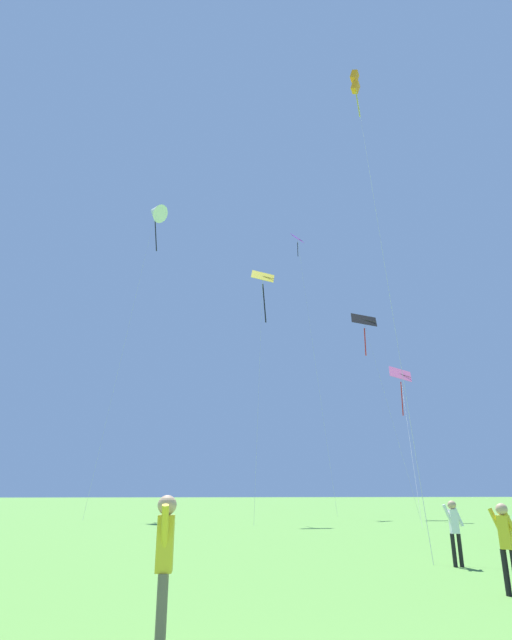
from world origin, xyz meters
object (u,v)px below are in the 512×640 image
kite_orange_box (355,85)px  person_in_blue_jacket (506,539)px  kite_black_large (365,328)px  person_far_back (454,526)px  kite_yellow_diamond (263,289)px  person_child_small (165,555)px  kite_pink_low (401,383)px  kite_white_distant (155,212)px  kite_purple_streamer (299,251)px

kite_orange_box → person_in_blue_jacket: (-2.84, -12.76, -22.71)m
kite_black_large → person_far_back: bearing=-106.9°
kite_yellow_diamond → person_child_small: size_ratio=10.62×
kite_yellow_diamond → person_child_small: bearing=-101.1°
kite_pink_low → kite_white_distant: 29.41m
kite_black_large → kite_pink_low: 8.74m
kite_yellow_diamond → person_far_back: (1.38, -22.66, -15.55)m
kite_white_distant → person_far_back: bearing=-72.1°
kite_black_large → person_far_back: (-8.59, -28.30, -14.63)m
kite_purple_streamer → person_in_blue_jacket: kite_purple_streamer is taller
kite_black_large → person_in_blue_jacket: (-9.54, -31.98, -14.62)m
kite_black_large → kite_purple_streamer: bearing=135.2°
kite_orange_box → kite_pink_low: size_ratio=2.28×
kite_white_distant → person_in_blue_jacket: kite_white_distant is taller
kite_orange_box → kite_purple_streamer: 23.98m
kite_purple_streamer → person_child_small: (-10.98, -39.24, -24.01)m
kite_purple_streamer → person_in_blue_jacket: size_ratio=17.40×
kite_purple_streamer → person_child_small: size_ratio=15.79×
kite_pink_low → kite_white_distant: (-19.47, 10.96, 19.12)m
person_far_back → kite_pink_low: bearing=68.4°
kite_pink_low → kite_purple_streamer: bearing=114.1°
kite_black_large → kite_orange_box: bearing=-109.2°
kite_orange_box → kite_pink_low: bearing=62.2°
person_child_small → kite_white_distant: bearing=95.3°
kite_pink_low → person_child_small: bearing=-119.1°
kite_orange_box → kite_yellow_diamond: bearing=103.5°
kite_yellow_diamond → kite_black_large: 11.49m
person_in_blue_jacket → kite_pink_low: bearing=69.4°
person_in_blue_jacket → person_far_back: (0.95, 3.68, -0.00)m
kite_yellow_diamond → kite_black_large: size_ratio=1.06×
person_in_blue_jacket → person_far_back: person_in_blue_jacket is taller
kite_orange_box → person_child_small: (-8.94, -15.39, -22.61)m
kite_black_large → person_in_blue_jacket: kite_black_large is taller
kite_purple_streamer → kite_white_distant: kite_white_distant is taller
kite_black_large → kite_white_distant: kite_white_distant is taller
person_child_small → person_in_blue_jacket: bearing=23.3°
kite_black_large → kite_orange_box: (-6.70, -19.22, 8.08)m
kite_white_distant → person_in_blue_jacket: size_ratio=19.00×
kite_black_large → kite_purple_streamer: 11.54m
kite_yellow_diamond → kite_purple_streamer: kite_purple_streamer is taller
kite_purple_streamer → kite_white_distant: bearing=179.4°
kite_pink_low → person_child_small: size_ratio=6.27×
kite_white_distant → person_child_small: (3.65, -39.39, -27.46)m
kite_white_distant → person_far_back: (10.71, -33.09, -27.56)m
kite_white_distant → person_child_small: 48.16m
kite_purple_streamer → person_far_back: size_ratio=17.48×
kite_yellow_diamond → kite_orange_box: kite_orange_box is taller
kite_yellow_diamond → person_in_blue_jacket: size_ratio=11.71×
person_in_blue_jacket → person_child_small: 6.65m
kite_black_large → kite_white_distant: (-19.30, 4.79, 12.93)m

